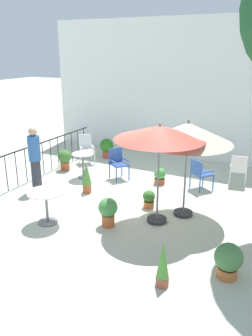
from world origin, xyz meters
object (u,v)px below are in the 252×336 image
potted_plant_0 (65,158)px  potted_plant_8 (108,210)px  patio_umbrella_1 (160,134)px  potted_plant_2 (163,264)px  cafe_table_1 (46,201)px  potted_plant_7 (149,199)px  patio_chair_3 (86,147)px  patio_chair_2 (200,172)px  potted_plant_6 (160,176)px  cafe_table_0 (83,161)px  potted_plant_5 (87,177)px  patio_chair_1 (239,168)px  potted_plant_4 (228,260)px  patio_chair_0 (118,161)px  patio_umbrella_0 (188,134)px  potted_plant_1 (107,147)px  standing_person (35,158)px

potted_plant_0 → potted_plant_8: size_ratio=1.02×
patio_umbrella_1 → potted_plant_2: patio_umbrella_1 is taller
cafe_table_1 → potted_plant_7: (1.68, 1.75, -0.29)m
patio_umbrella_1 → patio_chair_3: size_ratio=2.36×
patio_chair_2 → potted_plant_6: bearing=-174.1°
cafe_table_0 → potted_plant_5: 1.15m
patio_chair_1 → potted_plant_5: bearing=-144.9°
potted_plant_4 → potted_plant_5: 4.58m
patio_chair_1 → potted_plant_0: bearing=-166.7°
potted_plant_8 → patio_chair_0: bearing=114.4°
patio_umbrella_0 → potted_plant_1: 5.13m
patio_umbrella_0 → patio_chair_1: (0.76, 2.52, -1.43)m
patio_umbrella_0 → patio_umbrella_1: bearing=-125.6°
patio_chair_1 → potted_plant_5: patio_chair_1 is taller
patio_chair_0 → patio_chair_1: 3.44m
patio_umbrella_0 → potted_plant_0: bearing=163.2°
potted_plant_5 → potted_plant_6: bearing=44.9°
cafe_table_1 → patio_chair_1: (3.31, 4.27, -0.02)m
potted_plant_2 → potted_plant_6: bearing=112.5°
patio_umbrella_0 → patio_umbrella_1: patio_umbrella_1 is taller
patio_chair_2 → potted_plant_6: (-1.11, -0.11, -0.26)m
potted_plant_6 → potted_plant_1: bearing=150.5°
cafe_table_1 → standing_person: (-1.48, 1.38, 0.38)m
potted_plant_8 → potted_plant_0: bearing=140.1°
patio_chair_3 → patio_chair_1: bearing=3.0°
cafe_table_1 → patio_chair_2: patio_chair_2 is taller
potted_plant_1 → potted_plant_4: potted_plant_1 is taller
potted_plant_1 → potted_plant_2: size_ratio=0.85×
patio_chair_1 → patio_chair_3: bearing=-177.0°
patio_chair_2 → potted_plant_2: bearing=-81.8°
cafe_table_1 → potted_plant_4: 3.96m
patio_chair_2 → potted_plant_4: 3.90m
potted_plant_7 → potted_plant_5: bearing=177.3°
patio_umbrella_0 → potted_plant_2: size_ratio=2.75×
patio_chair_0 → potted_plant_1: size_ratio=1.29×
potted_plant_8 → patio_umbrella_0: bearing=44.3°
standing_person → potted_plant_2: bearing=-26.2°
potted_plant_1 → patio_chair_0: bearing=-50.6°
patio_chair_2 → patio_chair_3: 4.09m
potted_plant_1 → potted_plant_8: 4.99m
patio_umbrella_0 → patio_chair_0: bearing=150.3°
potted_plant_5 → standing_person: size_ratio=0.49×
cafe_table_0 → potted_plant_1: size_ratio=1.09×
potted_plant_6 → standing_person: (-2.81, -1.94, 0.67)m
potted_plant_0 → potted_plant_4: (5.76, -3.22, -0.04)m
potted_plant_2 → potted_plant_7: potted_plant_2 is taller
potted_plant_2 → potted_plant_5: (-3.23, 2.69, 0.05)m
patio_umbrella_1 → potted_plant_7: patio_umbrella_1 is taller
standing_person → patio_umbrella_1: bearing=-3.4°
patio_umbrella_0 → potted_plant_6: bearing=127.9°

